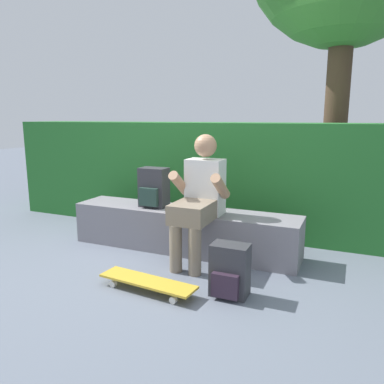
# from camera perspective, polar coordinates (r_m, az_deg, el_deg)

# --- Properties ---
(ground_plane) EXTENTS (24.00, 24.00, 0.00)m
(ground_plane) POSITION_cam_1_polar(r_m,az_deg,el_deg) (3.63, -3.32, -10.14)
(ground_plane) COLOR slate
(bench_main) EXTENTS (2.32, 0.45, 0.42)m
(bench_main) POSITION_cam_1_polar(r_m,az_deg,el_deg) (3.82, -1.32, -5.70)
(bench_main) COLOR gray
(bench_main) RESTS_ON ground
(person_skater) EXTENTS (0.49, 0.62, 1.17)m
(person_skater) POSITION_cam_1_polar(r_m,az_deg,el_deg) (3.42, 1.14, -0.52)
(person_skater) COLOR white
(person_skater) RESTS_ON ground
(skateboard_near_person) EXTENTS (0.82, 0.28, 0.09)m
(skateboard_near_person) POSITION_cam_1_polar(r_m,az_deg,el_deg) (3.01, -6.76, -13.36)
(skateboard_near_person) COLOR gold
(skateboard_near_person) RESTS_ON ground
(backpack_on_bench) EXTENTS (0.28, 0.23, 0.40)m
(backpack_on_bench) POSITION_cam_1_polar(r_m,az_deg,el_deg) (3.86, -5.85, 0.61)
(backpack_on_bench) COLOR #333338
(backpack_on_bench) RESTS_ON bench_main
(backpack_on_ground) EXTENTS (0.28, 0.23, 0.40)m
(backpack_on_ground) POSITION_cam_1_polar(r_m,az_deg,el_deg) (2.89, 5.71, -11.83)
(backpack_on_ground) COLOR #333338
(backpack_on_ground) RESTS_ON ground
(hedge_row) EXTENTS (5.86, 0.69, 1.26)m
(hedge_row) POSITION_cam_1_polar(r_m,az_deg,el_deg) (4.47, 6.47, 2.29)
(hedge_row) COLOR #256A2A
(hedge_row) RESTS_ON ground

